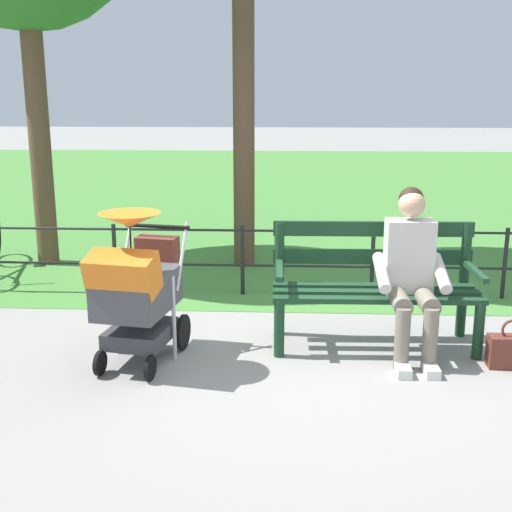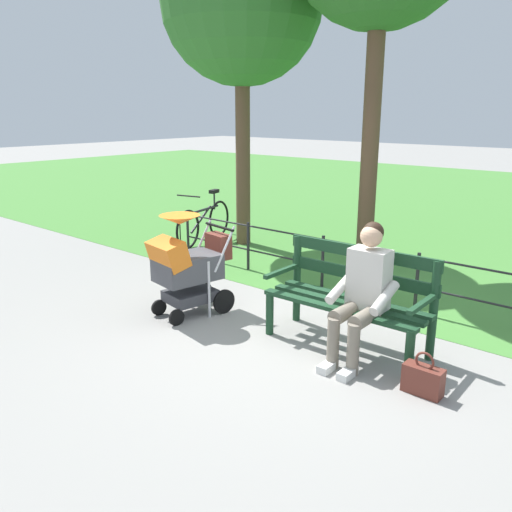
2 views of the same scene
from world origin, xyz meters
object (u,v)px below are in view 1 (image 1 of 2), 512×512
(stroller, at_px, (137,286))
(park_bench, at_px, (374,279))
(person_on_bench, at_px, (411,269))
(handbag, at_px, (510,351))

(stroller, bearing_deg, park_bench, -164.14)
(park_bench, xyz_separation_m, person_on_bench, (-0.24, 0.22, 0.15))
(person_on_bench, xyz_separation_m, handbag, (-0.71, 0.23, -0.55))
(stroller, relative_size, handbag, 3.11)
(handbag, bearing_deg, stroller, 1.13)
(park_bench, relative_size, person_on_bench, 1.26)
(stroller, bearing_deg, person_on_bench, -172.05)
(person_on_bench, height_order, handbag, person_on_bench)
(park_bench, bearing_deg, person_on_bench, 137.22)
(person_on_bench, xyz_separation_m, stroller, (2.02, 0.28, -0.08))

